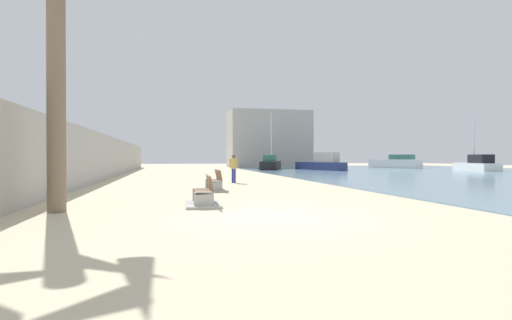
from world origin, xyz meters
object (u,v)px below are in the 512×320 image
object	(u,v)px
person_walking	(234,166)
boat_far_right	(322,164)
palm_tree	(56,4)
boat_mid_bay	(396,163)
bench_far	(214,186)
boat_far_left	(477,165)
bench_near	(203,198)
boat_nearest	(271,164)

from	to	relation	value
person_walking	boat_far_right	world-z (taller)	boat_far_right
palm_tree	boat_mid_bay	bearing A→B (deg)	46.66
person_walking	bench_far	bearing A→B (deg)	-109.12
boat_far_left	boat_mid_bay	distance (m)	11.66
bench_near	boat_mid_bay	bearing A→B (deg)	49.91
bench_far	bench_near	bearing A→B (deg)	-100.10
bench_far	boat_nearest	bearing A→B (deg)	69.98
boat_far_right	boat_far_left	bearing A→B (deg)	-17.98
bench_far	boat_far_left	xyz separation A→B (m)	(31.93, 18.93, 0.47)
bench_far	boat_mid_bay	distance (m)	41.78
bench_near	boat_far_right	distance (m)	33.75
bench_near	boat_far_left	distance (m)	40.80
bench_far	boat_nearest	xyz separation A→B (m)	(10.10, 27.73, 0.49)
bench_far	boat_mid_bay	xyz separation A→B (m)	(28.89, 30.18, 0.54)
bench_near	bench_far	bearing A→B (deg)	79.90
person_walking	boat_mid_bay	size ratio (longest dim) A/B	0.23
bench_near	boat_far_right	xyz separation A→B (m)	(16.31, 29.54, 0.55)
bench_near	bench_far	xyz separation A→B (m)	(0.93, 5.24, 0.00)
palm_tree	boat_nearest	distance (m)	37.25
boat_far_left	boat_mid_bay	bearing A→B (deg)	105.14
boat_far_left	person_walking	bearing A→B (deg)	-155.31
boat_mid_bay	palm_tree	bearing A→B (deg)	-133.34
palm_tree	boat_nearest	size ratio (longest dim) A/B	1.07
palm_tree	bench_far	world-z (taller)	palm_tree
bench_far	person_walking	size ratio (longest dim) A/B	1.23
bench_near	person_walking	size ratio (longest dim) A/B	1.24
boat_far_right	palm_tree	bearing A→B (deg)	-124.21
palm_tree	bench_near	bearing A→B (deg)	8.47
bench_far	boat_far_left	size ratio (longest dim) A/B	0.28
bench_far	boat_far_left	world-z (taller)	boat_far_left
boat_nearest	boat_far_right	size ratio (longest dim) A/B	0.98
bench_near	boat_nearest	xyz separation A→B (m)	(11.04, 32.97, 0.49)
bench_near	boat_mid_bay	size ratio (longest dim) A/B	0.28
palm_tree	boat_nearest	bearing A→B (deg)	65.60
boat_mid_bay	boat_far_left	bearing A→B (deg)	-74.86
boat_nearest	person_walking	bearing A→B (deg)	-110.22
bench_near	bench_far	distance (m)	5.33
boat_far_left	boat_mid_bay	size ratio (longest dim) A/B	0.99
boat_far_right	boat_mid_bay	xyz separation A→B (m)	(13.51, 5.89, -0.01)
palm_tree	boat_mid_bay	world-z (taller)	palm_tree
palm_tree	boat_far_left	world-z (taller)	palm_tree
bench_far	boat_far_right	size ratio (longest dim) A/B	0.27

